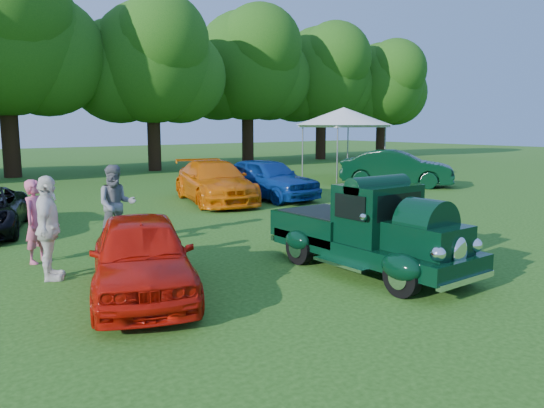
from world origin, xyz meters
TOP-DOWN VIEW (x-y plane):
  - ground at (0.00, 0.00)m, footprint 120.00×120.00m
  - hero_pickup at (0.53, -0.25)m, footprint 2.04×4.38m
  - red_convertible at (-3.60, 0.98)m, footprint 2.89×4.29m
  - back_car_orange at (2.88, 9.43)m, footprint 3.35×5.54m
  - back_car_blue at (4.90, 8.97)m, footprint 2.22×4.73m
  - back_car_green at (12.15, 8.73)m, footprint 4.37×5.09m
  - spectator_pink at (-4.45, 4.28)m, footprint 0.75×0.72m
  - spectator_grey at (-2.50, 4.98)m, footprint 1.08×0.93m
  - spectator_white at (-4.59, 2.83)m, footprint 0.85×1.22m
  - canopy_tent at (12.50, 12.59)m, footprint 5.45×5.45m
  - tree_line at (0.56, 23.86)m, footprint 62.73×9.74m

SIDE VIEW (x-z plane):
  - ground at x=0.00m, z-range 0.00..0.00m
  - red_convertible at x=-3.60m, z-range 0.00..1.35m
  - hero_pickup at x=0.53m, z-range -0.11..1.60m
  - back_car_orange at x=2.88m, z-range 0.00..1.50m
  - back_car_blue at x=4.90m, z-range 0.00..1.56m
  - back_car_green at x=12.15m, z-range 0.00..1.65m
  - spectator_pink at x=-4.45m, z-range 0.00..1.72m
  - spectator_grey at x=-2.50m, z-range 0.00..1.89m
  - spectator_white at x=-4.59m, z-range 0.00..1.92m
  - canopy_tent at x=12.50m, z-range 1.36..5.04m
  - tree_line at x=0.56m, z-range 0.98..12.36m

